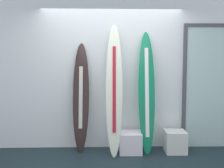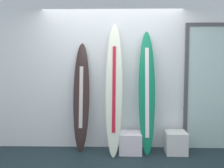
{
  "view_description": "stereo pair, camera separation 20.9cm",
  "coord_description": "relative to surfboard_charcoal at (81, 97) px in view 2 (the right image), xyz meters",
  "views": [
    {
      "loc": [
        -0.13,
        -3.29,
        1.53
      ],
      "look_at": [
        -0.0,
        0.95,
        1.19
      ],
      "focal_mm": 39.94,
      "sensor_mm": 36.0,
      "label": 1
    },
    {
      "loc": [
        0.08,
        -3.29,
        1.53
      ],
      "look_at": [
        -0.0,
        0.95,
        1.19
      ],
      "focal_mm": 39.94,
      "sensor_mm": 36.0,
      "label": 2
    }
  ],
  "objects": [
    {
      "name": "wall_back",
      "position": [
        0.54,
        0.28,
        0.45
      ],
      "size": [
        7.2,
        0.2,
        2.8
      ],
      "primitive_type": "cube",
      "color": "white",
      "rests_on": "ground"
    },
    {
      "name": "surfboard_charcoal",
      "position": [
        0.0,
        0.0,
        0.0
      ],
      "size": [
        0.3,
        0.34,
        1.9
      ],
      "color": "#2D201E",
      "rests_on": "ground"
    },
    {
      "name": "surfboard_ivory",
      "position": [
        0.57,
        -0.13,
        0.15
      ],
      "size": [
        0.31,
        0.55,
        2.22
      ],
      "color": "silver",
      "rests_on": "ground"
    },
    {
      "name": "surfboard_emerald",
      "position": [
        1.14,
        -0.08,
        0.09
      ],
      "size": [
        0.3,
        0.45,
        2.1
      ],
      "color": "#0F794F",
      "rests_on": "ground"
    },
    {
      "name": "display_block_left",
      "position": [
        1.63,
        -0.13,
        -0.76
      ],
      "size": [
        0.36,
        0.36,
        0.37
      ],
      "color": "silver",
      "rests_on": "ground"
    },
    {
      "name": "display_block_center",
      "position": [
        0.85,
        -0.12,
        -0.77
      ],
      "size": [
        0.39,
        0.39,
        0.35
      ],
      "color": "white",
      "rests_on": "ground"
    },
    {
      "name": "glass_door",
      "position": [
        2.39,
        0.16,
        0.21
      ],
      "size": [
        1.12,
        0.06,
        2.25
      ],
      "color": "silver",
      "rests_on": "ground"
    }
  ]
}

